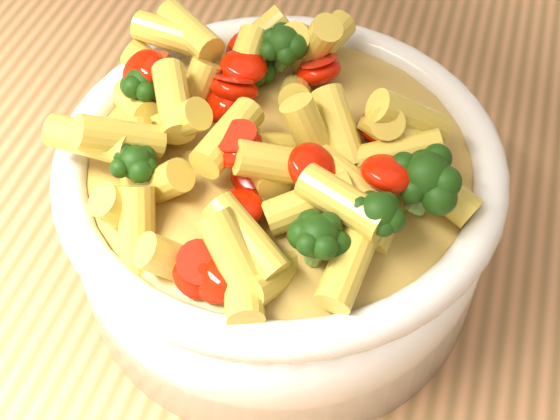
# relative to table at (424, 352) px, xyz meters

# --- Properties ---
(table) EXTENTS (1.20, 0.80, 0.90)m
(table) POSITION_rel_table_xyz_m (0.00, 0.00, 0.00)
(table) COLOR tan
(table) RESTS_ON ground
(serving_bowl) EXTENTS (0.24, 0.24, 0.10)m
(serving_bowl) POSITION_rel_table_xyz_m (-0.10, -0.02, 0.15)
(serving_bowl) COLOR white
(serving_bowl) RESTS_ON table
(pasta_salad) EXTENTS (0.19, 0.19, 0.04)m
(pasta_salad) POSITION_rel_table_xyz_m (-0.10, -0.02, 0.22)
(pasta_salad) COLOR #EAC449
(pasta_salad) RESTS_ON serving_bowl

